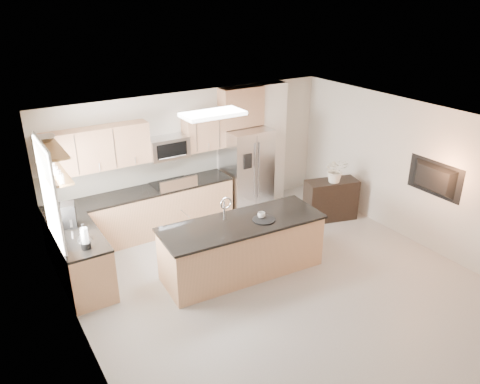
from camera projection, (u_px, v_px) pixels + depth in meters
floor at (287, 291)px, 7.40m from camera, size 6.50×6.50×0.00m
ceiling at (295, 132)px, 6.36m from camera, size 6.00×6.50×0.02m
wall_back at (192, 156)px, 9.41m from camera, size 6.00×0.02×2.60m
wall_left at (86, 279)px, 5.43m from camera, size 0.02×6.50×2.60m
wall_right at (425, 177)px, 8.33m from camera, size 0.02×6.50×2.60m
back_counter at (144, 212)px, 8.90m from camera, size 3.55×0.66×1.44m
left_counter at (82, 260)px, 7.37m from camera, size 0.66×1.50×0.92m
range at (174, 205)px, 9.20m from camera, size 0.76×0.64×1.14m
upper_cabinets at (130, 143)px, 8.44m from camera, size 3.50×0.33×0.75m
microwave at (168, 148)px, 8.83m from camera, size 0.76×0.40×0.40m
refrigerator at (246, 170)px, 9.79m from camera, size 0.92×0.78×1.78m
partition_column at (270, 143)px, 10.17m from camera, size 0.60×0.30×2.60m
window at (49, 196)px, 6.74m from camera, size 0.04×1.15×1.65m
shelf_lower at (54, 172)px, 6.76m from camera, size 0.30×1.20×0.04m
shelf_upper at (50, 148)px, 6.61m from camera, size 0.30×1.20×0.04m
ceiling_fixture at (213, 114)px, 7.43m from camera, size 1.00×0.50×0.06m
island at (242, 247)px, 7.73m from camera, size 2.76×1.14×1.36m
credenza at (331, 200)px, 9.56m from camera, size 1.13×0.71×0.84m
cup at (261, 215)px, 7.65m from camera, size 0.14×0.14×0.10m
platter at (264, 220)px, 7.59m from camera, size 0.40×0.40×0.02m
blender at (85, 240)px, 6.74m from camera, size 0.14×0.14×0.33m
kettle at (84, 233)px, 6.98m from camera, size 0.21×0.21×0.27m
coffee_maker at (69, 216)px, 7.37m from camera, size 0.26×0.29×0.39m
bowl at (44, 138)px, 6.83m from camera, size 0.41×0.41×0.10m
flower_vase at (336, 164)px, 9.20m from camera, size 0.87×0.82×0.76m
television at (432, 179)px, 8.11m from camera, size 0.14×1.08×0.62m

